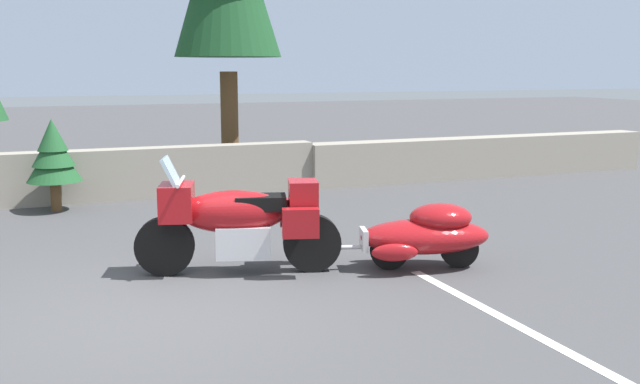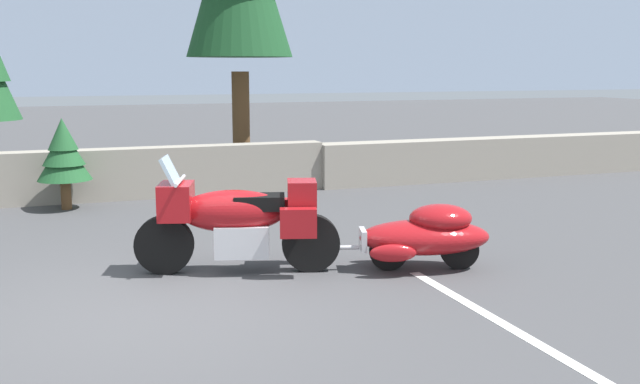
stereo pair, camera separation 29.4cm
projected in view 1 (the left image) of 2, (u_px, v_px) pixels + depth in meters
The scene contains 7 objects.
ground_plane at pixel (147, 314), 6.77m from camera, with size 80.00×80.00×0.00m, color #424244.
stone_guard_wall at pixel (133, 176), 12.58m from camera, with size 24.00×0.57×0.90m.
distant_ridgeline at pixel (35, 24), 93.41m from camera, with size 240.00×80.00×16.00m, color #99A8BF.
touring_motorcycle at pixel (238, 219), 8.00m from camera, with size 2.26×1.13×1.33m.
car_shaped_trailer at pixel (426, 234), 8.23m from camera, with size 2.21×1.10×0.76m.
pine_sapling_near at pixel (53, 154), 11.46m from camera, with size 0.87×0.87×1.50m.
parking_stripe_marker at pixel (513, 323), 6.51m from camera, with size 0.12×3.60×0.01m, color silver.
Camera 1 is at (-0.88, -6.61, 2.29)m, focal length 40.20 mm.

